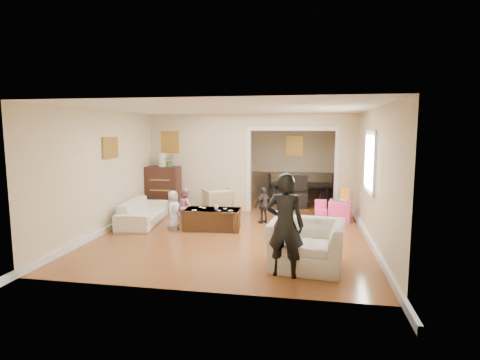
% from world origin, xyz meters
% --- Properties ---
extents(floor, '(7.00, 7.00, 0.00)m').
position_xyz_m(floor, '(0.00, 0.00, 0.00)').
color(floor, '#955426').
rests_on(floor, ground).
extents(partition_left, '(2.75, 0.18, 2.60)m').
position_xyz_m(partition_left, '(-1.38, 1.80, 1.30)').
color(partition_left, beige).
rests_on(partition_left, ground).
extents(partition_right, '(0.55, 0.18, 2.60)m').
position_xyz_m(partition_right, '(2.48, 1.80, 1.30)').
color(partition_right, beige).
rests_on(partition_right, ground).
extents(partition_header, '(2.22, 0.18, 0.35)m').
position_xyz_m(partition_header, '(1.10, 1.80, 2.42)').
color(partition_header, beige).
rests_on(partition_header, partition_right).
extents(window_pane, '(0.03, 0.95, 1.10)m').
position_xyz_m(window_pane, '(2.73, -0.40, 1.55)').
color(window_pane, white).
rests_on(window_pane, ground).
extents(framed_art_partition, '(0.45, 0.03, 0.55)m').
position_xyz_m(framed_art_partition, '(-2.20, 1.70, 1.85)').
color(framed_art_partition, brown).
rests_on(framed_art_partition, partition_left).
extents(framed_art_sofa_wall, '(0.03, 0.55, 0.40)m').
position_xyz_m(framed_art_sofa_wall, '(-2.71, -0.60, 1.80)').
color(framed_art_sofa_wall, brown).
extents(framed_art_alcove, '(0.45, 0.03, 0.55)m').
position_xyz_m(framed_art_alcove, '(1.10, 3.44, 1.70)').
color(framed_art_alcove, brown).
extents(sofa, '(0.98, 1.99, 0.56)m').
position_xyz_m(sofa, '(-2.26, -0.04, 0.28)').
color(sofa, silver).
rests_on(sofa, ground).
extents(armchair_back, '(0.98, 0.98, 0.66)m').
position_xyz_m(armchair_back, '(-0.78, 1.36, 0.33)').
color(armchair_back, tan).
rests_on(armchair_back, ground).
extents(armchair_front, '(1.26, 1.13, 0.75)m').
position_xyz_m(armchair_front, '(1.52, -2.29, 0.37)').
color(armchair_front, silver).
rests_on(armchair_front, ground).
extents(dresser, '(0.88, 0.49, 1.21)m').
position_xyz_m(dresser, '(-2.30, 1.38, 0.60)').
color(dresser, '#361A10').
rests_on(dresser, ground).
extents(table_lamp, '(0.22, 0.22, 0.36)m').
position_xyz_m(table_lamp, '(-2.30, 1.38, 1.39)').
color(table_lamp, beige).
rests_on(table_lamp, dresser).
extents(potted_plant, '(0.29, 0.25, 0.33)m').
position_xyz_m(potted_plant, '(-2.10, 1.38, 1.37)').
color(potted_plant, '#3F672E').
rests_on(potted_plant, dresser).
extents(coffee_table, '(1.26, 0.72, 0.45)m').
position_xyz_m(coffee_table, '(-0.54, -0.26, 0.23)').
color(coffee_table, '#3D2513').
rests_on(coffee_table, ground).
extents(coffee_cup, '(0.12, 0.12, 0.10)m').
position_xyz_m(coffee_cup, '(-0.44, -0.31, 0.50)').
color(coffee_cup, white).
rests_on(coffee_cup, coffee_table).
extents(play_table, '(0.57, 0.57, 0.48)m').
position_xyz_m(play_table, '(2.30, 1.07, 0.24)').
color(play_table, '#FF4387').
rests_on(play_table, ground).
extents(cereal_box, '(0.21, 0.10, 0.30)m').
position_xyz_m(cereal_box, '(2.42, 1.17, 0.63)').
color(cereal_box, yellow).
rests_on(cereal_box, play_table).
extents(cyan_cup, '(0.08, 0.08, 0.08)m').
position_xyz_m(cyan_cup, '(2.20, 1.02, 0.52)').
color(cyan_cup, '#25B2BD').
rests_on(cyan_cup, play_table).
extents(toy_block, '(0.09, 0.08, 0.05)m').
position_xyz_m(toy_block, '(2.18, 1.19, 0.51)').
color(toy_block, red).
rests_on(toy_block, play_table).
extents(play_bowl, '(0.23, 0.23, 0.05)m').
position_xyz_m(play_bowl, '(2.35, 0.95, 0.51)').
color(play_bowl, silver).
rests_on(play_bowl, play_table).
extents(dining_table, '(1.76, 1.04, 0.60)m').
position_xyz_m(dining_table, '(1.33, 3.12, 0.30)').
color(dining_table, black).
rests_on(dining_table, ground).
extents(adult_person, '(0.62, 0.46, 1.56)m').
position_xyz_m(adult_person, '(1.19, -2.73, 0.78)').
color(adult_person, black).
rests_on(adult_person, ground).
extents(child_kneel_a, '(0.31, 0.44, 0.86)m').
position_xyz_m(child_kneel_a, '(-1.39, -0.41, 0.43)').
color(child_kneel_a, silver).
rests_on(child_kneel_a, ground).
extents(child_kneel_b, '(0.47, 0.51, 0.85)m').
position_xyz_m(child_kneel_b, '(-1.24, 0.04, 0.43)').
color(child_kneel_b, pink).
rests_on(child_kneel_b, ground).
extents(child_toddler, '(0.50, 0.50, 0.85)m').
position_xyz_m(child_toddler, '(0.51, 0.49, 0.43)').
color(child_toddler, black).
rests_on(child_toddler, ground).
extents(craft_papers, '(0.90, 0.45, 0.00)m').
position_xyz_m(craft_papers, '(-0.56, -0.28, 0.45)').
color(craft_papers, white).
rests_on(craft_papers, coffee_table).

